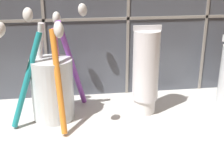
# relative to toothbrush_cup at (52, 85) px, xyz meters

# --- Properties ---
(sink_counter) EXTENTS (0.60, 0.32, 0.02)m
(sink_counter) POSITION_rel_toothbrush_cup_xyz_m (0.12, -0.07, -0.07)
(sink_counter) COLOR silver
(sink_counter) RESTS_ON ground
(toothbrush_cup) EXTENTS (0.14, 0.15, 0.18)m
(toothbrush_cup) POSITION_rel_toothbrush_cup_xyz_m (0.00, 0.00, 0.00)
(toothbrush_cup) COLOR silver
(toothbrush_cup) RESTS_ON sink_counter
(toothpaste_tube) EXTENTS (0.05, 0.04, 0.15)m
(toothpaste_tube) POSITION_rel_toothbrush_cup_xyz_m (0.15, -0.00, 0.02)
(toothpaste_tube) COLOR white
(toothpaste_tube) RESTS_ON sink_counter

